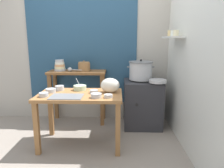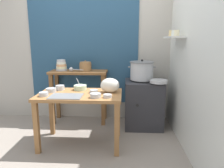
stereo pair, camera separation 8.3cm
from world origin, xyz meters
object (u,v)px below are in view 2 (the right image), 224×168
at_px(serving_tray, 66,96).
at_px(wide_pan, 159,81).
at_px(prep_bowl_2, 108,96).
at_px(clay_pot, 85,66).
at_px(ladle, 72,69).
at_px(stove_block, 143,103).
at_px(prep_bowl_4, 51,90).
at_px(back_shelf_table, 79,84).
at_px(prep_bowl_1, 60,88).
at_px(prep_table, 80,101).
at_px(prep_bowl_6, 95,95).
at_px(prep_bowl_3, 80,87).
at_px(plastic_bag, 110,85).
at_px(prep_bowl_0, 94,91).
at_px(steamer_pot, 142,71).
at_px(prep_bowl_5, 44,94).
at_px(bowl_stack_enamel, 61,66).

height_order(serving_tray, wide_pan, wide_pan).
bearing_deg(prep_bowl_2, clay_pot, 114.05).
relative_size(ladle, wide_pan, 0.95).
distance_m(stove_block, prep_bowl_4, 1.50).
distance_m(back_shelf_table, prep_bowl_1, 0.67).
height_order(prep_table, prep_bowl_6, prep_bowl_6).
distance_m(stove_block, wide_pan, 0.51).
height_order(stove_block, prep_bowl_3, prep_bowl_3).
relative_size(wide_pan, prep_bowl_2, 2.56).
height_order(plastic_bag, prep_bowl_6, plastic_bag).
relative_size(serving_tray, prep_bowl_1, 3.27).
height_order(prep_table, prep_bowl_3, prep_bowl_3).
bearing_deg(plastic_bag, prep_bowl_0, -170.42).
xyz_separation_m(prep_table, prep_bowl_2, (0.38, -0.19, 0.13)).
bearing_deg(plastic_bag, steamer_pot, 53.28).
bearing_deg(prep_table, prep_bowl_3, 100.36).
bearing_deg(prep_bowl_4, prep_bowl_2, -16.86).
xyz_separation_m(back_shelf_table, prep_bowl_5, (-0.24, -0.98, 0.07)).
xyz_separation_m(ladle, prep_bowl_3, (0.25, -0.55, -0.18)).
bearing_deg(prep_table, prep_bowl_4, 172.84).
relative_size(bowl_stack_enamel, prep_bowl_4, 1.38).
xyz_separation_m(plastic_bag, wide_pan, (0.71, 0.39, -0.01)).
distance_m(prep_bowl_0, prep_bowl_2, 0.30).
bearing_deg(steamer_pot, serving_tray, -138.87).
bearing_deg(ladle, clay_pot, 18.20).
bearing_deg(serving_tray, steamer_pot, 41.13).
xyz_separation_m(clay_pot, prep_bowl_2, (0.45, -1.01, -0.23)).
height_order(prep_table, clay_pot, clay_pot).
bearing_deg(prep_bowl_4, steamer_pot, 27.34).
distance_m(serving_tray, wide_pan, 1.40).
relative_size(prep_bowl_3, prep_bowl_5, 1.54).
bearing_deg(prep_bowl_6, clay_pot, 106.55).
bearing_deg(prep_bowl_4, stove_block, 25.92).
relative_size(stove_block, prep_bowl_2, 7.53).
height_order(steamer_pot, prep_bowl_3, steamer_pot).
xyz_separation_m(wide_pan, prep_bowl_5, (-1.53, -0.63, -0.05)).
xyz_separation_m(serving_tray, wide_pan, (1.24, 0.63, 0.08)).
bearing_deg(prep_table, wide_pan, 22.81).
height_order(steamer_pot, serving_tray, steamer_pot).
relative_size(bowl_stack_enamel, prep_bowl_3, 1.05).
distance_m(prep_bowl_3, prep_bowl_4, 0.40).
height_order(clay_pot, prep_bowl_0, clay_pot).
height_order(prep_bowl_2, prep_bowl_3, prep_bowl_3).
bearing_deg(bowl_stack_enamel, back_shelf_table, -1.96).
bearing_deg(steamer_pot, wide_pan, -46.20).
xyz_separation_m(prep_bowl_1, prep_bowl_4, (-0.09, -0.12, -0.01)).
bearing_deg(prep_bowl_6, wide_pan, 37.09).
relative_size(steamer_pot, wide_pan, 1.65).
relative_size(serving_tray, wide_pan, 1.51).
bearing_deg(bowl_stack_enamel, prep_bowl_0, -50.09).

